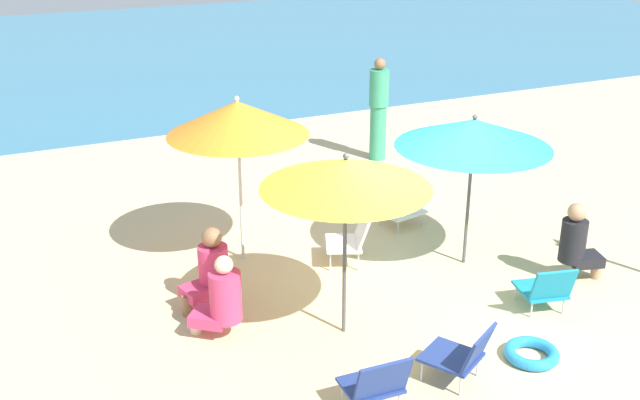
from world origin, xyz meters
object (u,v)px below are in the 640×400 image
Objects in this scene: beach_chair_d at (353,236)px; beach_chair_e at (546,288)px; person_a at (577,242)px; swim_ring at (531,353)px; umbrella_orange at (237,118)px; beach_chair_c at (376,383)px; umbrella_yellow at (346,174)px; person_c at (221,299)px; beach_chair_a at (462,354)px; person_b at (210,269)px; beach_chair_b at (397,204)px; person_d at (379,109)px; umbrella_teal at (474,133)px.

beach_chair_d reaches higher than beach_chair_e.
person_a is 1.89m from swim_ring.
umbrella_orange is 3.17× the size of beach_chair_c.
beach_chair_e is (2.12, -0.54, -1.44)m from umbrella_yellow.
beach_chair_e is 3.42m from person_c.
beach_chair_a is 0.89m from swim_ring.
beach_chair_d is 2.58m from person_a.
umbrella_yellow is 1.96m from beach_chair_c.
person_b is (-0.70, -0.96, -1.33)m from umbrella_orange.
beach_chair_b is 1.22× the size of swim_ring.
person_b reaches higher than swim_ring.
umbrella_yellow is at bearing -78.96° from umbrella_orange.
person_b is (-2.94, -1.13, 0.18)m from beach_chair_b.
person_b reaches higher than beach_chair_a.
person_d reaches higher than person_c.
person_c is at bearing 148.21° from swim_ring.
umbrella_teal reaches higher than person_a.
person_a is 4.10m from person_c.
swim_ring is (-0.58, -1.99, -1.58)m from umbrella_teal.
umbrella_orange is 2.99× the size of beach_chair_d.
beach_chair_d is at bearing 104.58° from swim_ring.
beach_chair_c is (-0.35, -1.34, -1.38)m from umbrella_yellow.
umbrella_yellow reaches higher than person_d.
beach_chair_c is at bearing -137.80° from umbrella_teal.
umbrella_teal is 2.89× the size of beach_chair_c.
beach_chair_e is at bearing -14.18° from umbrella_yellow.
umbrella_teal is 2.73× the size of beach_chair_d.
person_b reaches higher than beach_chair_d.
beach_chair_b is (1.26, 3.41, -0.04)m from beach_chair_a.
beach_chair_e is 1.23× the size of swim_ring.
umbrella_orange is 2.81× the size of beach_chair_a.
person_c is (-1.16, 0.41, -1.29)m from umbrella_yellow.
beach_chair_c reaches higher than beach_chair_b.
swim_ring is at bearing -117.78° from beach_chair_a.
umbrella_teal is 2.61m from swim_ring.
person_a reaches higher than beach_chair_d.
umbrella_orange is 2.22m from person_c.
umbrella_yellow reaches higher than beach_chair_a.
person_c is 3.08m from swim_ring.
person_c is (-3.17, -0.39, -1.20)m from umbrella_teal.
swim_ring is (1.79, 0.15, -0.28)m from beach_chair_c.
beach_chair_a is 3.63m from beach_chair_b.
umbrella_yellow is at bearing 63.04° from person_d.
beach_chair_c is at bearing -89.30° from umbrella_orange.
beach_chair_b is 0.68× the size of person_a.
beach_chair_a reaches higher than beach_chair_b.
beach_chair_a is 1.06× the size of beach_chair_d.
beach_chair_c is (-0.94, -0.11, 0.03)m from beach_chair_a.
umbrella_yellow is 2.96× the size of beach_chair_b.
beach_chair_d is 1.28× the size of swim_ring.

